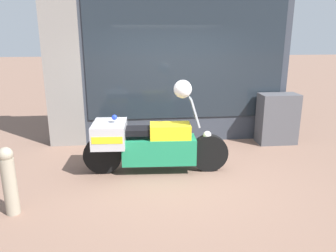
% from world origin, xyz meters
% --- Properties ---
extents(ground_plane, '(60.00, 60.00, 0.00)m').
position_xyz_m(ground_plane, '(0.00, 0.00, 0.00)').
color(ground_plane, '#7A5B4C').
extents(shop_building, '(5.17, 0.55, 3.87)m').
position_xyz_m(shop_building, '(-0.34, 2.00, 1.94)').
color(shop_building, '#333842').
rests_on(shop_building, ground).
extents(window_display, '(3.97, 0.30, 2.01)m').
position_xyz_m(window_display, '(0.30, 2.03, 0.48)').
color(window_display, slate).
rests_on(window_display, ground).
extents(paramedic_motorcycle, '(2.49, 0.77, 1.30)m').
position_xyz_m(paramedic_motorcycle, '(-0.62, 0.22, 0.53)').
color(paramedic_motorcycle, black).
rests_on(paramedic_motorcycle, ground).
extents(utility_cabinet, '(0.82, 0.45, 1.09)m').
position_xyz_m(utility_cabinet, '(2.29, 1.48, 0.54)').
color(utility_cabinet, '#4C4C51').
rests_on(utility_cabinet, ground).
extents(white_helmet, '(0.30, 0.30, 0.30)m').
position_xyz_m(white_helmet, '(0.01, 0.18, 1.45)').
color(white_helmet, white).
rests_on(white_helmet, paramedic_motorcycle).
extents(street_bollard, '(0.19, 0.19, 0.94)m').
position_xyz_m(street_bollard, '(-2.45, -0.96, 0.49)').
color(street_bollard, gray).
rests_on(street_bollard, ground).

